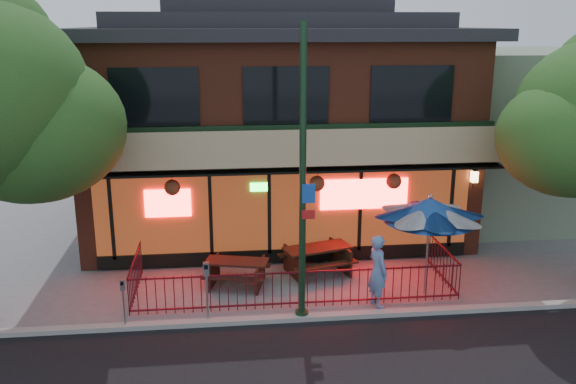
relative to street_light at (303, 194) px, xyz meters
name	(u,v)px	position (x,y,z in m)	size (l,w,h in m)	color
ground	(300,311)	(0.00, 0.40, -3.15)	(80.00, 80.00, 0.00)	gray
curb	(302,318)	(0.00, -0.10, -3.09)	(80.00, 0.25, 0.12)	#999993
restaurant_building	(274,108)	(0.00, 7.51, 0.98)	(12.96, 9.49, 8.05)	brown
neighbor_building	(512,132)	(9.00, 8.10, -0.15)	(6.00, 7.00, 6.00)	slate
patio_fence	(297,279)	(0.00, 0.91, -2.52)	(8.44, 2.62, 1.00)	#4B101A
street_light	(303,194)	(0.00, 0.00, 0.00)	(0.43, 0.32, 7.00)	#17331D
picnic_table_left	(237,269)	(-1.52, 2.13, -2.68)	(1.94, 1.65, 0.72)	#341913
picnic_table_right	(317,256)	(0.80, 2.68, -2.62)	(2.23, 1.93, 0.81)	black
patio_umbrella	(430,209)	(3.45, 1.10, -0.82)	(2.39, 2.39, 2.73)	gray
pedestrian	(378,271)	(1.98, 0.50, -2.21)	(0.69, 0.45, 1.88)	#5F85BE
parking_meter_near	(207,282)	(-2.27, 0.00, -2.10)	(0.14, 0.12, 1.56)	#919499
parking_meter_far	(123,296)	(-4.20, -0.08, -2.30)	(0.13, 0.12, 1.25)	gray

